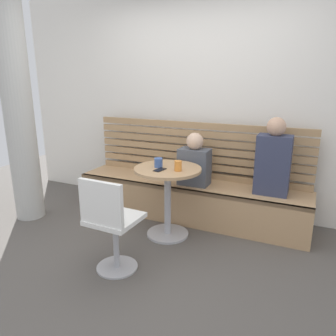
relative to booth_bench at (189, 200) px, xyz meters
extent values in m
plane|color=#514C47|center=(0.00, -1.20, -0.22)|extent=(8.00, 8.00, 0.00)
cube|color=silver|center=(0.00, 0.44, 1.23)|extent=(5.20, 0.10, 2.90)
cylinder|color=#B2B2AD|center=(-1.75, -0.75, 1.18)|extent=(0.32, 0.32, 2.80)
cube|color=tan|center=(0.00, 0.00, 0.00)|extent=(2.70, 0.52, 0.44)
cube|color=#94734F|center=(0.00, -0.24, 0.20)|extent=(2.70, 0.04, 0.04)
cube|color=#A68157|center=(0.00, 0.24, 0.26)|extent=(2.65, 0.04, 0.07)
cube|color=tan|center=(0.00, 0.24, 0.36)|extent=(2.65, 0.04, 0.07)
cube|color=#A68157|center=(0.00, 0.24, 0.46)|extent=(2.65, 0.04, 0.07)
cube|color=tan|center=(0.00, 0.24, 0.56)|extent=(2.65, 0.04, 0.07)
cube|color=#A68157|center=(0.00, 0.24, 0.66)|extent=(2.65, 0.04, 0.07)
cube|color=tan|center=(0.00, 0.24, 0.75)|extent=(2.65, 0.04, 0.07)
cube|color=#A68157|center=(0.00, 0.24, 0.85)|extent=(2.65, 0.04, 0.07)
cylinder|color=#ADADB2|center=(-0.04, -0.50, -0.21)|extent=(0.44, 0.44, 0.02)
cylinder|color=#ADADB2|center=(-0.04, -0.50, 0.15)|extent=(0.07, 0.07, 0.69)
cylinder|color=tan|center=(-0.04, -0.50, 0.50)|extent=(0.68, 0.68, 0.03)
cylinder|color=#ADADB2|center=(-0.19, -1.25, -0.21)|extent=(0.36, 0.36, 0.02)
cylinder|color=#ADADB2|center=(-0.19, -1.25, 0.00)|extent=(0.05, 0.05, 0.45)
cube|color=white|center=(-0.19, -1.25, 0.25)|extent=(0.41, 0.41, 0.04)
cube|color=white|center=(-0.19, -1.42, 0.45)|extent=(0.40, 0.05, 0.36)
cube|color=#333851|center=(0.91, 0.02, 0.53)|extent=(0.34, 0.22, 0.62)
sphere|color=tan|center=(0.91, 0.02, 0.92)|extent=(0.19, 0.19, 0.19)
cube|color=#4C515B|center=(0.07, -0.03, 0.42)|extent=(0.34, 0.22, 0.41)
sphere|color=#DBB293|center=(0.07, -0.03, 0.71)|extent=(0.19, 0.19, 0.19)
cylinder|color=orange|center=(0.09, -0.55, 0.57)|extent=(0.07, 0.07, 0.10)
cylinder|color=#3D5B9E|center=(-0.14, -0.52, 0.57)|extent=(0.08, 0.08, 0.09)
cube|color=black|center=(-0.08, -0.61, 0.52)|extent=(0.09, 0.15, 0.01)
camera|label=1|loc=(1.26, -3.33, 1.40)|focal=34.47mm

